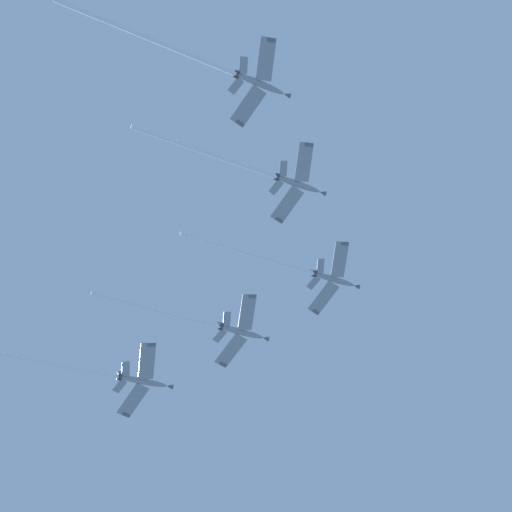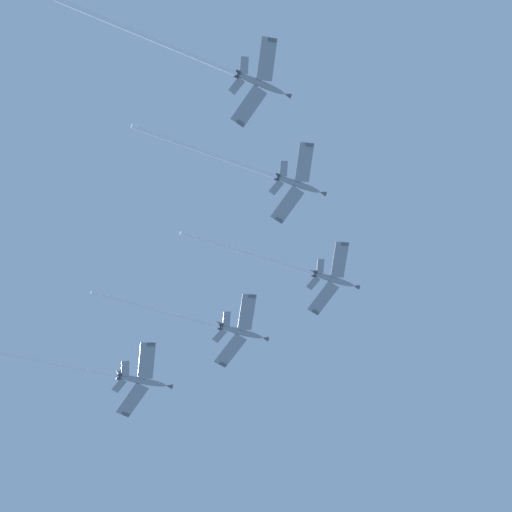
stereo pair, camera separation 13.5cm
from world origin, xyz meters
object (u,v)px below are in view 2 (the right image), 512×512
(jet_right_wing, at_px, (260,171))
(jet_left_outer, at_px, (117,376))
(jet_lead, at_px, (305,271))
(jet_right_outer, at_px, (213,64))
(jet_left_wing, at_px, (215,325))

(jet_right_wing, relative_size, jet_left_outer, 1.07)
(jet_lead, height_order, jet_right_outer, jet_lead)
(jet_left_wing, bearing_deg, jet_lead, 79.63)
(jet_left_outer, distance_m, jet_right_outer, 73.67)
(jet_right_wing, bearing_deg, jet_lead, 173.57)
(jet_left_outer, bearing_deg, jet_right_outer, 35.87)
(jet_left_outer, xyz_separation_m, jet_right_outer, (59.70, 43.17, -0.76))
(jet_left_wing, xyz_separation_m, jet_right_outer, (56.72, 18.65, -7.23))
(jet_lead, height_order, jet_left_wing, jet_lead)
(jet_left_wing, relative_size, jet_right_outer, 0.86)
(jet_lead, xyz_separation_m, jet_left_outer, (-7.43, -48.82, -13.31))
(jet_left_wing, distance_m, jet_right_outer, 60.14)
(jet_right_wing, xyz_separation_m, jet_right_outer, (24.99, -2.58, -6.92))
(jet_left_wing, height_order, jet_right_outer, jet_left_wing)
(jet_right_outer, bearing_deg, jet_lead, 173.82)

